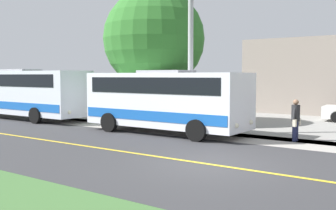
{
  "coord_description": "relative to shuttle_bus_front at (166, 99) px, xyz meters",
  "views": [
    {
      "loc": [
        10.25,
        5.72,
        2.66
      ],
      "look_at": [
        -3.5,
        -3.96,
        1.4
      ],
      "focal_mm": 42.31,
      "sensor_mm": 36.0,
      "label": 1
    }
  ],
  "objects": [
    {
      "name": "sidewalk",
      "position": [
        -0.64,
        4.82,
        -1.59
      ],
      "size": [
        2.4,
        100.0,
        0.01
      ],
      "primitive_type": "cube",
      "color": "#9E9991",
      "rests_on": "ground"
    },
    {
      "name": "road_centre_line",
      "position": [
        4.56,
        4.82,
        -1.59
      ],
      "size": [
        0.16,
        100.0,
        0.0
      ],
      "primitive_type": "cube",
      "color": "gold",
      "rests_on": "ground"
    },
    {
      "name": "pedestrian_waiting",
      "position": [
        -1.13,
        5.62,
        -0.68
      ],
      "size": [
        0.72,
        0.34,
        1.7
      ],
      "color": "#1E2347",
      "rests_on": "ground"
    },
    {
      "name": "ground_plane",
      "position": [
        4.56,
        4.82,
        -1.59
      ],
      "size": [
        120.0,
        120.0,
        0.0
      ],
      "primitive_type": "plane",
      "color": "#3D6633"
    },
    {
      "name": "road_surface",
      "position": [
        4.56,
        4.82,
        -1.59
      ],
      "size": [
        8.0,
        100.0,
        0.01
      ],
      "primitive_type": "cube",
      "color": "#333335",
      "rests_on": "ground"
    },
    {
      "name": "tree_curbside",
      "position": [
        -2.84,
        -2.83,
        3.07
      ],
      "size": [
        5.6,
        5.6,
        7.48
      ],
      "color": "brown",
      "rests_on": "ground"
    },
    {
      "name": "street_light_pole",
      "position": [
        -0.32,
        1.05,
        3.25
      ],
      "size": [
        1.97,
        0.24,
        8.87
      ],
      "color": "#9E9EA3",
      "rests_on": "ground"
    },
    {
      "name": "shuttle_bus_front",
      "position": [
        0.0,
        0.0,
        0.0
      ],
      "size": [
        2.78,
        7.84,
        2.9
      ],
      "color": "white",
      "rests_on": "ground"
    },
    {
      "name": "transit_bus_rear",
      "position": [
        0.06,
        -11.46,
        0.08
      ],
      "size": [
        2.65,
        11.39,
        3.04
      ],
      "color": "silver",
      "rests_on": "ground"
    }
  ]
}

